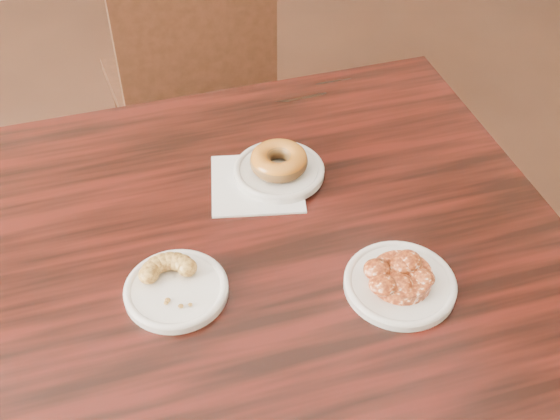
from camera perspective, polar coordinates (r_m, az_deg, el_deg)
name	(u,v)px	position (r m, az deg, el deg)	size (l,w,h in m)	color
cafe_table	(279,383)	(1.42, -0.05, -13.91)	(0.95, 0.95, 0.75)	black
chair_far	(186,85)	(2.05, -7.66, 10.04)	(0.44, 0.44, 0.90)	black
napkin	(257,184)	(1.24, -1.88, 2.16)	(0.16, 0.16, 0.00)	white
plate_donut	(279,171)	(1.25, -0.09, 3.17)	(0.16, 0.16, 0.01)	silver
plate_cruller	(176,290)	(1.07, -8.43, -6.46)	(0.16, 0.16, 0.01)	white
plate_fritter	(400,284)	(1.09, 9.71, -5.97)	(0.17, 0.17, 0.01)	silver
glazed_donut	(279,161)	(1.24, -0.09, 4.02)	(0.10, 0.10, 0.04)	#9B5216
apple_fritter	(401,275)	(1.07, 9.84, -5.23)	(0.13, 0.13, 0.03)	#401306
cruller_fragment	(175,282)	(1.06, -8.54, -5.77)	(0.10, 0.10, 0.03)	brown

